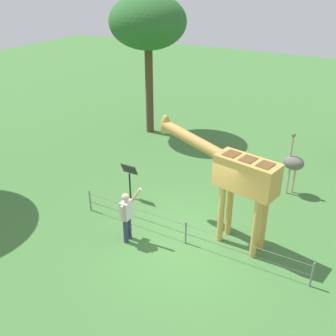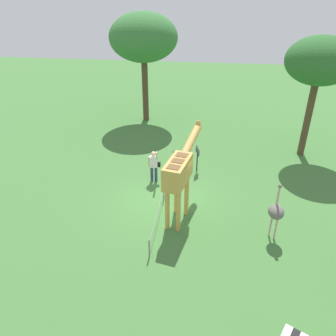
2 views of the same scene
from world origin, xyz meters
name	(u,v)px [view 1 (image 1 of 2)]	position (x,y,z in m)	size (l,w,h in m)	color
ground_plane	(187,241)	(0.00, 0.00, 0.00)	(60.00, 60.00, 0.00)	#427538
giraffe	(235,174)	(-1.04, -0.70, 2.16)	(3.93, 1.26, 3.31)	gold
visitor	(127,214)	(1.54, 0.79, 0.90)	(0.55, 0.58, 1.77)	navy
ostrich	(294,163)	(-1.90, -4.26, 1.18)	(0.70, 0.56, 2.25)	#CC9E93
tree_east	(148,23)	(5.52, -6.86, 5.03)	(3.40, 3.40, 6.27)	brown
info_sign	(129,174)	(2.81, -1.19, 0.95)	(0.56, 0.21, 1.32)	black
wire_fence	(186,232)	(0.00, 0.10, 0.40)	(7.05, 0.05, 0.75)	slate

